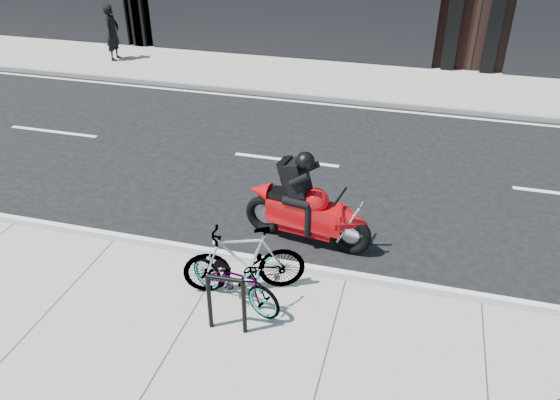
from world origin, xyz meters
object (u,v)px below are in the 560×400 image
(bicycle_rear, at_px, (244,260))
(bicycle_front, at_px, (235,279))
(bike_rack, at_px, (226,299))
(motorcycle, at_px, (312,209))
(pedestrian, at_px, (112,33))

(bicycle_rear, bearing_deg, bicycle_front, -28.65)
(bike_rack, bearing_deg, bicycle_front, 98.39)
(bicycle_front, xyz_separation_m, motorcycle, (0.71, 1.93, 0.15))
(bike_rack, bearing_deg, bicycle_rear, 92.63)
(bicycle_front, xyz_separation_m, pedestrian, (-7.97, 10.53, 0.48))
(bicycle_front, distance_m, pedestrian, 13.21)
(bicycle_rear, xyz_separation_m, pedestrian, (-8.01, 10.23, 0.35))
(bicycle_front, relative_size, motorcycle, 0.69)
(bicycle_rear, bearing_deg, motorcycle, 137.03)
(bike_rack, height_order, motorcycle, motorcycle)
(bike_rack, height_order, bicycle_front, bike_rack)
(motorcycle, relative_size, pedestrian, 1.28)
(pedestrian, bearing_deg, bike_rack, -147.14)
(bicycle_front, relative_size, pedestrian, 0.89)
(bicycle_rear, relative_size, motorcycle, 0.78)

